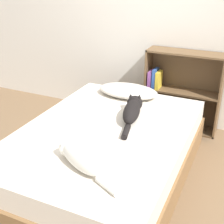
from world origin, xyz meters
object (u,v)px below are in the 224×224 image
bed (105,153)px  cat_light (80,158)px  cat_dark (132,110)px  pillow (128,91)px  bookshelf (181,89)px

bed → cat_light: bearing=-81.5°
cat_light → cat_dark: cat_dark is taller
pillow → cat_light: bearing=-82.2°
pillow → cat_light: size_ratio=1.11×
bed → bookshelf: bearing=73.9°
pillow → cat_dark: cat_dark is taller
pillow → bookshelf: bearing=45.6°
bed → cat_dark: 0.46m
cat_light → pillow: bearing=-56.1°
cat_dark → pillow: bearing=13.6°
cat_dark → bookshelf: (0.23, 0.93, -0.08)m
cat_dark → bookshelf: size_ratio=0.71×
bed → bookshelf: bookshelf is taller
bed → pillow: (-0.10, 0.78, 0.30)m
pillow → cat_light: 1.36m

